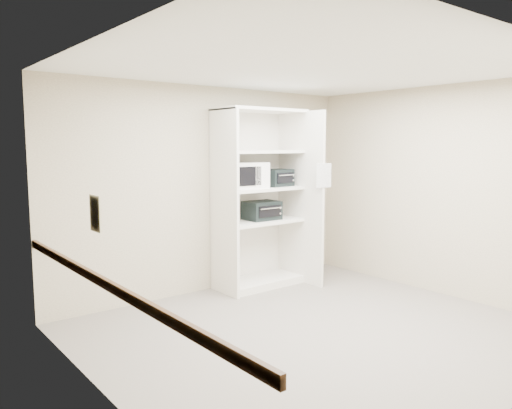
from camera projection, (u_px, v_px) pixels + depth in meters
floor at (315, 331)px, 5.23m from camera, size 4.50×4.00×0.01m
ceiling at (319, 67)px, 4.90m from camera, size 4.50×4.00×0.01m
wall_back at (209, 190)px, 6.62m from camera, size 4.50×0.02×2.70m
wall_left at (102, 226)px, 3.67m from camera, size 0.02×4.00×2.70m
wall_right at (440, 191)px, 6.46m from camera, size 0.02×4.00×2.70m
shelving_unit at (262, 204)px, 6.83m from camera, size 1.24×0.92×2.42m
microwave at (243, 175)px, 6.61m from camera, size 0.62×0.50×0.34m
toaster_oven_upper at (277, 178)px, 6.92m from camera, size 0.44×0.36×0.23m
toaster_oven_lower at (262, 210)px, 6.84m from camera, size 0.46×0.35×0.25m
paper_sign at (324, 175)px, 6.63m from camera, size 0.25×0.03×0.32m
chair_rail at (107, 285)px, 3.74m from camera, size 0.04×3.98×0.08m
wall_poster at (95, 213)px, 3.80m from camera, size 0.01×0.20×0.28m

